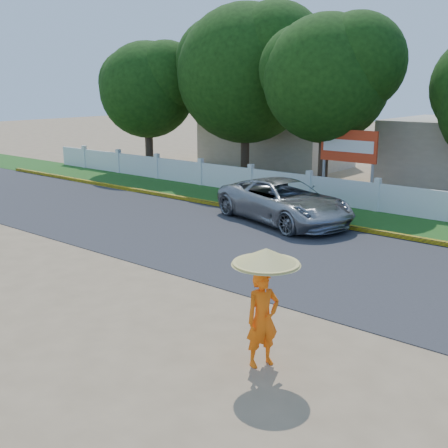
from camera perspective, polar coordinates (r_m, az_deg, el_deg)
name	(u,v)px	position (r m, az deg, el deg)	size (l,w,h in m)	color
ground	(170,294)	(13.30, -5.52, -7.07)	(120.00, 120.00, 0.00)	#9E8460
road	(278,250)	(16.60, 5.49, -2.69)	(60.00, 7.00, 0.02)	#38383A
grass_verge	(359,218)	(21.03, 13.52, 0.59)	(60.00, 3.50, 0.03)	#2D601E
curb	(336,225)	(19.53, 11.33, -0.12)	(40.00, 0.18, 0.16)	yellow
fence	(377,198)	(22.20, 15.26, 2.60)	(40.00, 0.10, 1.10)	silver
building_far	(276,142)	(33.68, 5.26, 8.29)	(8.00, 5.00, 2.80)	#B7AD99
vehicle	(284,201)	(19.86, 6.15, 2.31)	(2.50, 5.43, 1.51)	gray
monk_with_parasol	(264,290)	(9.59, 4.11, -6.71)	(1.17, 1.17, 2.13)	#FF630D
billboard	(348,150)	(23.73, 12.52, 7.37)	(2.50, 0.13, 2.95)	gray
tree_row	(387,81)	(25.01, 16.21, 13.80)	(35.89, 7.68, 8.68)	#473828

